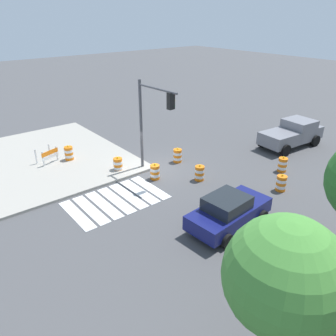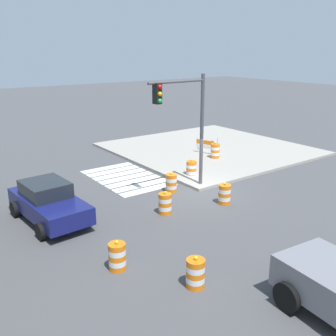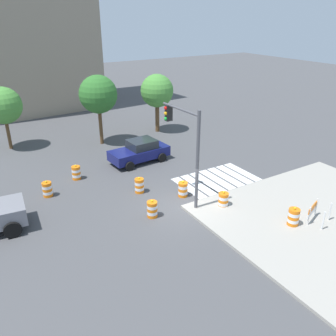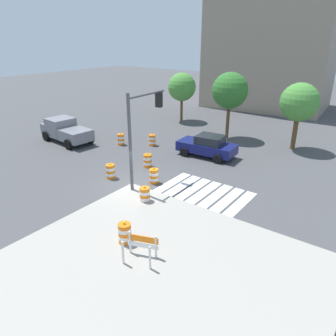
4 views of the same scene
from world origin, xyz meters
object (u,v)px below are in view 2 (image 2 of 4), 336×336
Objects in this scene: sports_car at (48,202)px; traffic_light_pole at (185,113)px; construction_barricade at (206,144)px; traffic_barrel_near_corner at (195,273)px; traffic_barrel_on_sidewalk at (215,151)px; traffic_barrel_median_near at (165,204)px; traffic_barrel_median_far at (224,194)px; traffic_barrel_lane_center at (171,183)px; traffic_barrel_crosswalk_end at (117,256)px; traffic_barrel_far_curb at (191,169)px.

sports_car is 0.80× the size of traffic_light_pole.
traffic_barrel_near_corner is at bearing 137.35° from construction_barricade.
traffic_barrel_median_near is at bearing 123.54° from traffic_barrel_on_sidewalk.
construction_barricade reaches higher than traffic_barrel_near_corner.
traffic_light_pole is (6.55, -4.73, 3.46)m from traffic_barrel_near_corner.
traffic_barrel_lane_center is at bearing 21.44° from traffic_barrel_median_far.
traffic_barrel_lane_center is (-0.25, -6.03, -0.36)m from sports_car.
traffic_barrel_median_far is 4.21m from traffic_light_pole.
traffic_barrel_crosswalk_end is 9.79m from traffic_barrel_far_curb.
traffic_barrel_near_corner is 15.02m from construction_barricade.
sports_car is at bearing 62.33° from traffic_barrel_median_near.
traffic_barrel_crosswalk_end is 1.00× the size of traffic_barrel_far_curb.
traffic_barrel_crosswalk_end is 7.27m from traffic_barrel_lane_center.
traffic_light_pole is at bearing -35.86° from traffic_barrel_near_corner.
traffic_barrel_crosswalk_end is at bearing 129.83° from traffic_barrel_lane_center.
sports_car reaches higher than traffic_barrel_near_corner.
traffic_barrel_on_sidewalk reaches higher than traffic_barrel_crosswalk_end.
traffic_barrel_on_sidewalk is at bearing -45.07° from traffic_barrel_near_corner.
construction_barricade is at bearing -42.65° from traffic_barrel_near_corner.
traffic_barrel_median_near is 1.00× the size of traffic_barrel_median_far.
traffic_barrel_lane_center is at bearing -50.17° from traffic_barrel_crosswalk_end.
traffic_light_pole is (1.66, -2.33, 3.46)m from traffic_barrel_median_near.
sports_car is 7.66m from traffic_barrel_median_far.
traffic_barrel_near_corner and traffic_barrel_median_far have the same top height.
traffic_barrel_on_sidewalk is 0.19× the size of traffic_light_pole.
construction_barricade is at bearing -55.05° from traffic_barrel_lane_center.
traffic_barrel_median_near is 1.00× the size of traffic_barrel_far_curb.
traffic_barrel_median_near is 0.19× the size of traffic_light_pole.
construction_barricade is (6.16, -7.77, 0.27)m from traffic_barrel_median_near.
sports_car reaches higher than traffic_barrel_median_near.
sports_car is at bearing 67.65° from traffic_barrel_median_far.
traffic_barrel_median_near is 2.67m from traffic_barrel_lane_center.
traffic_barrel_lane_center is at bearing 117.79° from traffic_barrel_far_curb.
traffic_barrel_crosswalk_end is at bearing -174.76° from sports_car.
traffic_barrel_far_curb is 1.00× the size of traffic_barrel_lane_center.
traffic_barrel_far_curb is (0.95, -8.30, -0.36)m from sports_car.
traffic_barrel_on_sidewalk is (9.81, -9.83, 0.15)m from traffic_barrel_near_corner.
traffic_barrel_crosswalk_end is 1.00× the size of traffic_barrel_median_far.
traffic_light_pole reaches higher than traffic_barrel_median_near.
traffic_barrel_lane_center is at bearing 117.58° from traffic_barrel_on_sidewalk.
traffic_barrel_near_corner is 0.72× the size of construction_barricade.
sports_car is 6.05m from traffic_barrel_lane_center.
traffic_barrel_far_curb is 0.19× the size of traffic_light_pole.
traffic_barrel_crosswalk_end is at bearing 106.75° from traffic_barrel_median_far.
traffic_barrel_median_near is 0.72× the size of construction_barricade.
traffic_barrel_near_corner is at bearing 148.60° from traffic_barrel_lane_center.
traffic_light_pole is at bearing -54.50° from traffic_barrel_median_near.
traffic_barrel_median_near and traffic_barrel_far_curb have the same top height.
traffic_barrel_median_near is 1.00× the size of traffic_barrel_lane_center.
traffic_light_pole is (-3.26, 5.10, 3.31)m from traffic_barrel_on_sidewalk.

